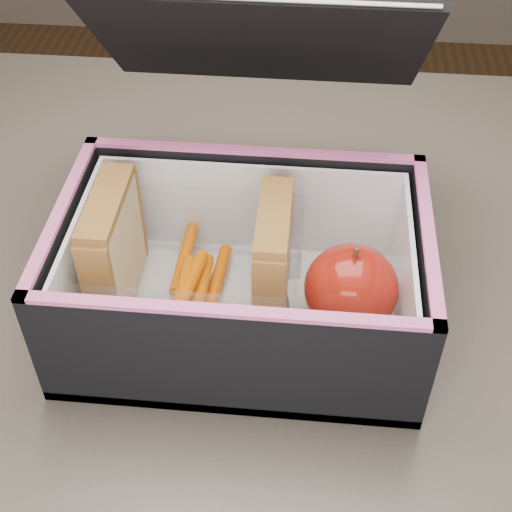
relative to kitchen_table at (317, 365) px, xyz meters
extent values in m
cube|color=brown|center=(0.00, 0.00, 0.08)|extent=(1.20, 0.80, 0.03)
cube|color=black|center=(-0.07, 0.13, 0.26)|extent=(0.27, 0.13, 0.13)
cube|color=#CDB580|center=(-0.18, -0.02, 0.15)|extent=(0.01, 0.09, 0.09)
cube|color=#B4605F|center=(-0.17, -0.02, 0.15)|extent=(0.01, 0.08, 0.09)
cube|color=#CDB580|center=(-0.16, -0.02, 0.15)|extent=(0.01, 0.09, 0.09)
cube|color=brown|center=(-0.17, -0.02, 0.20)|extent=(0.03, 0.09, 0.01)
cube|color=#CDB580|center=(-0.05, -0.02, 0.15)|extent=(0.01, 0.08, 0.09)
cube|color=#B4605F|center=(-0.04, -0.02, 0.15)|extent=(0.01, 0.08, 0.08)
cube|color=#CDB580|center=(-0.04, -0.02, 0.15)|extent=(0.01, 0.08, 0.09)
cube|color=brown|center=(-0.04, -0.02, 0.20)|extent=(0.02, 0.09, 0.01)
cylinder|color=#D34103|center=(-0.09, -0.01, 0.11)|extent=(0.02, 0.09, 0.01)
cylinder|color=#D34103|center=(-0.10, -0.04, 0.12)|extent=(0.01, 0.09, 0.01)
cylinder|color=#D34103|center=(-0.11, -0.04, 0.13)|extent=(0.02, 0.09, 0.01)
cylinder|color=#D34103|center=(-0.11, -0.02, 0.11)|extent=(0.03, 0.09, 0.01)
cylinder|color=#D34103|center=(-0.12, 0.01, 0.12)|extent=(0.01, 0.09, 0.01)
cylinder|color=#D34103|center=(-0.11, -0.05, 0.13)|extent=(0.01, 0.09, 0.01)
cube|color=white|center=(0.01, -0.03, 0.11)|extent=(0.10, 0.10, 0.01)
ellipsoid|color=maroon|center=(0.02, -0.04, 0.15)|extent=(0.08, 0.08, 0.07)
cylinder|color=#4D311B|center=(0.02, -0.04, 0.18)|extent=(0.01, 0.01, 0.01)
camera|label=1|loc=(-0.02, -0.42, 0.54)|focal=50.00mm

